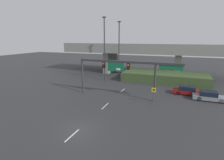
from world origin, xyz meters
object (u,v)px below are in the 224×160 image
at_px(parked_sedan_near_right, 188,91).
at_px(highway_light_pole_far, 119,49).
at_px(highway_light_pole_near, 104,48).
at_px(speed_limit_sign, 154,93).
at_px(signal_gantry, 124,68).
at_px(parked_sedan_mid_right, 209,96).

bearing_deg(parked_sedan_near_right, highway_light_pole_far, 155.16).
xyz_separation_m(highway_light_pole_near, highway_light_pole_far, (2.27, 2.90, -0.36)).
height_order(speed_limit_sign, highway_light_pole_near, highway_light_pole_near).
distance_m(highway_light_pole_near, highway_light_pole_far, 3.69).
xyz_separation_m(speed_limit_sign, highway_light_pole_far, (-9.82, 13.68, 5.10)).
xyz_separation_m(signal_gantry, highway_light_pole_near, (-7.36, 9.65, 2.35)).
relative_size(highway_light_pole_near, parked_sedan_mid_right, 2.92).
bearing_deg(signal_gantry, parked_sedan_mid_right, 15.75).
distance_m(parked_sedan_near_right, parked_sedan_mid_right, 3.42).
distance_m(highway_light_pole_near, parked_sedan_mid_right, 21.53).
bearing_deg(highway_light_pole_far, parked_sedan_mid_right, -27.70).
relative_size(highway_light_pole_far, parked_sedan_near_right, 2.61).
relative_size(parked_sedan_near_right, parked_sedan_mid_right, 1.06).
xyz_separation_m(signal_gantry, parked_sedan_near_right, (9.37, 5.33, -4.04)).
bearing_deg(parked_sedan_near_right, parked_sedan_mid_right, -31.66).
bearing_deg(parked_sedan_near_right, highway_light_pole_near, 167.19).
xyz_separation_m(speed_limit_sign, highway_light_pole_near, (-12.09, 10.79, 5.45)).
distance_m(signal_gantry, parked_sedan_near_right, 11.52).
distance_m(highway_light_pole_near, parked_sedan_near_right, 18.43).
relative_size(highway_light_pole_far, parked_sedan_mid_right, 2.76).
distance_m(signal_gantry, highway_light_pole_far, 13.69).
bearing_deg(highway_light_pole_near, parked_sedan_mid_right, -17.56).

